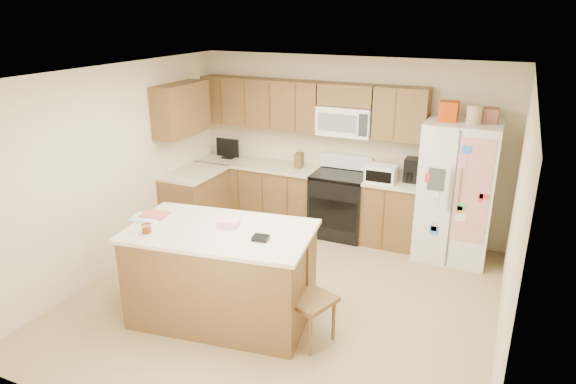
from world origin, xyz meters
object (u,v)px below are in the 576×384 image
at_px(stove, 340,203).
at_px(windsor_chair_back, 258,251).
at_px(island, 222,274).
at_px(windsor_chair_right, 308,298).
at_px(windsor_chair_left, 151,261).
at_px(refrigerator, 457,190).

bearing_deg(stove, windsor_chair_back, -102.98).
relative_size(stove, island, 0.56).
height_order(island, windsor_chair_right, island).
relative_size(windsor_chair_left, windsor_chair_right, 1.00).
bearing_deg(windsor_chair_back, refrigerator, 40.77).
distance_m(refrigerator, windsor_chair_back, 2.66).
xyz_separation_m(stove, windsor_chair_back, (-0.41, -1.77, -0.05)).
bearing_deg(refrigerator, windsor_chair_back, -139.23).
distance_m(stove, refrigerator, 1.63).
height_order(windsor_chair_left, windsor_chair_back, windsor_chair_left).
height_order(refrigerator, windsor_chair_left, refrigerator).
bearing_deg(windsor_chair_back, stove, 77.02).
relative_size(island, windsor_chair_right, 2.02).
bearing_deg(windsor_chair_left, stove, 62.18).
distance_m(windsor_chair_left, windsor_chair_back, 1.22).
relative_size(stove, windsor_chair_left, 1.13).
bearing_deg(stove, windsor_chair_right, -78.07).
xyz_separation_m(stove, windsor_chair_left, (-1.34, -2.55, -0.00)).
height_order(stove, windsor_chair_back, stove).
height_order(island, windsor_chair_back, island).
bearing_deg(refrigerator, stove, 177.70).
xyz_separation_m(windsor_chair_back, windsor_chair_right, (0.95, -0.78, 0.05)).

